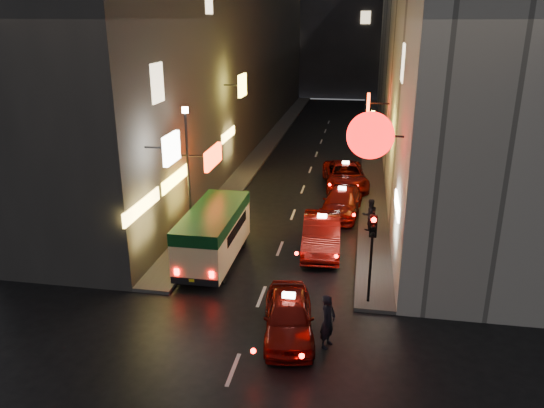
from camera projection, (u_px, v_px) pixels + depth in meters
The scene contains 14 objects.
building_left at pixel (223, 31), 42.15m from camera, with size 7.65×52.21×18.00m.
building_right at pixel (430, 32), 39.57m from camera, with size 8.16×52.00×18.00m.
building_far at pixel (343, 9), 69.92m from camera, with size 30.00×10.00×22.00m, color #333439.
sidewalk_left at pixel (269, 143), 44.53m from camera, with size 1.50×52.00×0.15m, color #4A4745.
sidewalk_right at pixel (372, 147), 43.16m from camera, with size 1.50×52.00×0.15m, color #4A4745.
minibus at pixel (214, 230), 22.51m from camera, with size 1.97×5.60×2.40m.
taxi_near at pixel (289, 313), 17.53m from camera, with size 2.85×5.33×1.78m.
taxi_second at pixel (322, 231), 23.94m from camera, with size 2.67×5.86×1.99m.
taxi_third at pixel (342, 200), 28.40m from camera, with size 2.50×5.18×1.77m.
taxi_far at pixel (345, 174), 32.84m from camera, with size 3.05×5.83×1.94m.
pedestrian_crossing at pixel (328, 318), 16.82m from camera, with size 0.68×0.44×2.07m, color black.
pedestrian_sidewalk at pixel (370, 213), 25.81m from camera, with size 0.68×0.43×1.81m, color black.
traffic_light at pixel (372, 239), 18.61m from camera, with size 0.26×0.43×3.50m.
lamp_post at pixel (188, 166), 23.80m from camera, with size 0.28×0.28×6.22m.
Camera 1 is at (3.45, -9.02, 10.06)m, focal length 35.00 mm.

